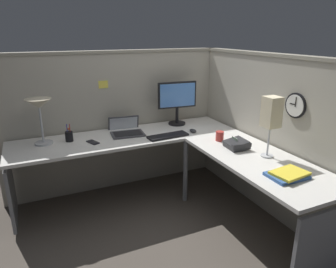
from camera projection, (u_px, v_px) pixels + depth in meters
name	position (u px, v px, depth m)	size (l,w,h in m)	color
ground_plane	(178.00, 210.00, 3.22)	(6.80, 6.80, 0.00)	#4C443D
cubicle_wall_back	(117.00, 120.00, 3.58)	(2.57, 0.12, 1.58)	#A8A393
cubicle_wall_right	(269.00, 135.00, 3.09)	(0.12, 2.37, 1.58)	#A8A393
desk	(167.00, 158.00, 2.92)	(2.35, 2.15, 0.73)	silver
monitor	(177.00, 100.00, 3.56)	(0.46, 0.20, 0.50)	black
laptop	(126.00, 130.00, 3.36)	(0.38, 0.41, 0.22)	#38383D
keyboard	(168.00, 136.00, 3.21)	(0.43, 0.14, 0.02)	black
computer_mouse	(193.00, 131.00, 3.36)	(0.06, 0.10, 0.03)	#232326
desk_lamp_dome	(39.00, 107.00, 2.90)	(0.24, 0.24, 0.44)	#B7BABF
pen_cup	(69.00, 136.00, 3.07)	(0.08, 0.08, 0.18)	black
cell_phone	(93.00, 142.00, 3.04)	(0.07, 0.14, 0.01)	black
office_phone	(237.00, 145.00, 2.88)	(0.21, 0.22, 0.11)	#232326
book_stack	(288.00, 175.00, 2.32)	(0.30, 0.23, 0.04)	#335999
desk_lamp_paper	(271.00, 114.00, 2.59)	(0.13, 0.13, 0.53)	#B7BABF
coffee_mug	(220.00, 136.00, 3.09)	(0.08, 0.08, 0.10)	#B2332D
wall_clock	(296.00, 105.00, 2.66)	(0.04, 0.22, 0.22)	black
pinned_note_leftmost	(103.00, 84.00, 3.34)	(0.10, 0.00, 0.08)	#EAD84C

